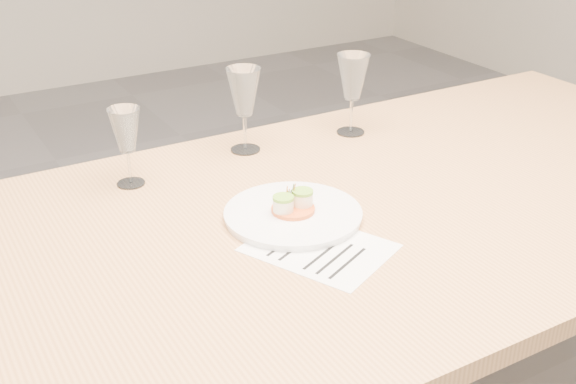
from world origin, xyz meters
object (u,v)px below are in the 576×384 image
dinner_plate (293,213)px  wine_glass_2 (244,94)px  dining_table (297,250)px  wine_glass_3 (353,79)px  wine_glass_1 (126,132)px  recipe_sheet (319,248)px

dinner_plate → wine_glass_2: (0.08, 0.36, 0.13)m
dining_table → wine_glass_2: size_ratio=11.62×
dining_table → wine_glass_3: wine_glass_3 is taller
wine_glass_1 → wine_glass_3: 0.60m
recipe_sheet → wine_glass_3: size_ratio=1.49×
wine_glass_1 → dinner_plate: bearing=-54.1°
wine_glass_1 → dining_table: bearing=-55.2°
dinner_plate → wine_glass_3: bearing=41.8°
wine_glass_3 → dinner_plate: bearing=-138.2°
dinner_plate → recipe_sheet: 0.13m
dinner_plate → wine_glass_2: size_ratio=1.35×
dining_table → wine_glass_1: size_ratio=13.64×
wine_glass_1 → wine_glass_3: (0.60, 0.01, 0.02)m
dining_table → wine_glass_1: (-0.23, 0.33, 0.19)m
dinner_plate → wine_glass_2: 0.39m
recipe_sheet → wine_glass_1: 0.51m
dining_table → recipe_sheet: 0.13m
dinner_plate → wine_glass_1: bearing=125.9°
dining_table → dinner_plate: bearing=92.3°
wine_glass_3 → recipe_sheet: bearing=-130.3°
recipe_sheet → wine_glass_2: wine_glass_2 is taller
dining_table → wine_glass_2: bearing=78.4°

